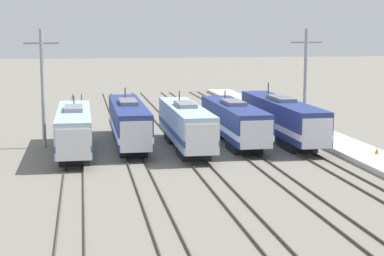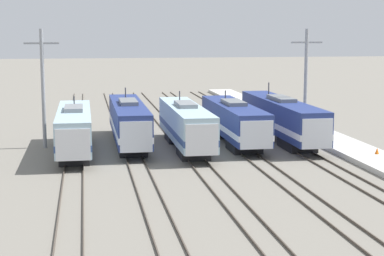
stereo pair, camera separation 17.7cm
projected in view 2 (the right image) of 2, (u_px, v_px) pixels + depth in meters
The scene contains 15 objects.
ground_plane at pixel (199, 164), 51.78m from camera, with size 400.00×400.00×0.00m, color slate.
rail_pair_far_left at pixel (74, 168), 50.13m from camera, with size 1.50×120.00×0.15m.
rail_pair_center_left at pixel (138, 166), 50.95m from camera, with size 1.51×120.00×0.15m.
rail_pair_center at pixel (199, 164), 51.77m from camera, with size 1.51×120.00×0.15m.
rail_pair_center_right at pixel (259, 161), 52.59m from camera, with size 1.51×120.00×0.15m.
rail_pair_far_right at pixel (317, 159), 53.41m from camera, with size 1.50×120.00×0.15m.
locomotive_far_left at pixel (74, 130), 55.66m from camera, with size 2.89×16.13×4.69m.
locomotive_center_left at pixel (129, 123), 59.81m from camera, with size 2.90×17.76×5.10m.
locomotive_center at pixel (186, 126), 57.89m from camera, with size 2.90×16.56×4.97m.
locomotive_center_right at pixel (235, 122), 60.74m from camera, with size 3.09×16.83×4.73m.
locomotive_far_right at pixel (283, 119), 62.39m from camera, with size 2.91×20.09×5.34m.
catenary_tower_left at pixel (43, 86), 58.34m from camera, with size 3.12×0.34×10.87m.
catenary_tower_right at pixel (306, 83), 62.45m from camera, with size 3.12×0.34×10.87m.
platform at pixel (367, 156), 54.12m from camera, with size 4.00×120.00×0.44m.
traffic_cone at pixel (377, 151), 53.82m from camera, with size 0.35×0.35×0.53m.
Camera 2 is at (-9.02, -49.93, 10.75)m, focal length 60.00 mm.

